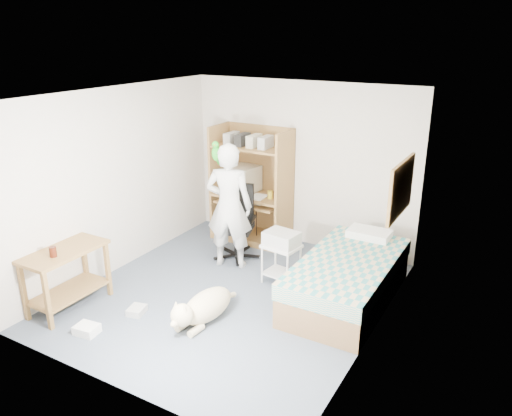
% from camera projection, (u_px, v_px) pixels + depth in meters
% --- Properties ---
extents(floor, '(4.00, 4.00, 0.00)m').
position_uv_depth(floor, '(232.00, 295.00, 6.33)').
color(floor, '#4E5C69').
rests_on(floor, ground).
extents(wall_back, '(3.60, 0.02, 2.50)m').
position_uv_depth(wall_back, '(301.00, 165.00, 7.54)').
color(wall_back, beige).
rests_on(wall_back, floor).
extents(wall_right, '(0.02, 4.00, 2.50)m').
position_uv_depth(wall_right, '(379.00, 231.00, 5.06)').
color(wall_right, beige).
rests_on(wall_right, floor).
extents(wall_left, '(0.02, 4.00, 2.50)m').
position_uv_depth(wall_left, '(118.00, 181.00, 6.75)').
color(wall_left, beige).
rests_on(wall_left, floor).
extents(ceiling, '(3.60, 4.00, 0.02)m').
position_uv_depth(ceiling, '(228.00, 95.00, 5.49)').
color(ceiling, white).
rests_on(ceiling, wall_back).
extents(computer_hutch, '(1.20, 0.63, 1.80)m').
position_uv_depth(computer_hutch, '(253.00, 190.00, 7.80)').
color(computer_hutch, olive).
rests_on(computer_hutch, floor).
extents(bed, '(1.02, 2.02, 0.66)m').
position_uv_depth(bed, '(347.00, 279.00, 6.12)').
color(bed, brown).
rests_on(bed, floor).
extents(side_desk, '(0.50, 1.00, 0.75)m').
position_uv_depth(side_desk, '(66.00, 270.00, 5.90)').
color(side_desk, brown).
rests_on(side_desk, floor).
extents(corkboard, '(0.04, 0.94, 0.66)m').
position_uv_depth(corkboard, '(401.00, 189.00, 5.74)').
color(corkboard, '#986A44').
rests_on(corkboard, wall_right).
extents(office_chair, '(0.61, 0.61, 1.07)m').
position_uv_depth(office_chair, '(237.00, 232.00, 7.31)').
color(office_chair, black).
rests_on(office_chair, floor).
extents(person, '(0.74, 0.60, 1.77)m').
position_uv_depth(person, '(229.00, 206.00, 6.86)').
color(person, silver).
rests_on(person, floor).
extents(parrot, '(0.13, 0.23, 0.36)m').
position_uv_depth(parrot, '(216.00, 152.00, 6.72)').
color(parrot, '#16991E').
rests_on(parrot, person).
extents(dog, '(0.42, 1.12, 0.42)m').
position_uv_depth(dog, '(204.00, 307.00, 5.71)').
color(dog, beige).
rests_on(dog, floor).
extents(printer_cart, '(0.50, 0.42, 0.55)m').
position_uv_depth(printer_cart, '(281.00, 258.00, 6.53)').
color(printer_cart, silver).
rests_on(printer_cart, floor).
extents(printer, '(0.46, 0.37, 0.18)m').
position_uv_depth(printer, '(282.00, 239.00, 6.43)').
color(printer, '#AFAFAA').
rests_on(printer, printer_cart).
extents(crt_monitor, '(0.47, 0.49, 0.40)m').
position_uv_depth(crt_monitor, '(243.00, 179.00, 7.84)').
color(crt_monitor, beige).
rests_on(crt_monitor, computer_hutch).
extents(keyboard, '(0.47, 0.22, 0.03)m').
position_uv_depth(keyboard, '(249.00, 202.00, 7.71)').
color(keyboard, beige).
rests_on(keyboard, computer_hutch).
extents(pencil_cup, '(0.08, 0.08, 0.12)m').
position_uv_depth(pencil_cup, '(270.00, 195.00, 7.56)').
color(pencil_cup, gold).
rests_on(pencil_cup, computer_hutch).
extents(drink_glass, '(0.08, 0.08, 0.12)m').
position_uv_depth(drink_glass, '(53.00, 252.00, 5.63)').
color(drink_glass, '#3C1409').
rests_on(drink_glass, side_desk).
extents(floor_box_a, '(0.27, 0.23, 0.10)m').
position_uv_depth(floor_box_a, '(87.00, 329.00, 5.51)').
color(floor_box_a, white).
rests_on(floor_box_a, floor).
extents(floor_box_b, '(0.23, 0.26, 0.08)m').
position_uv_depth(floor_box_b, '(137.00, 310.00, 5.90)').
color(floor_box_b, '#AAAAA5').
rests_on(floor_box_b, floor).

